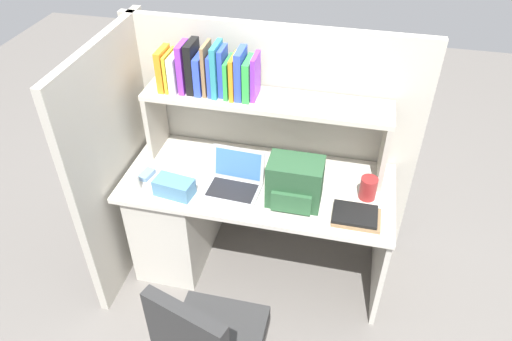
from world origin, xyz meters
TOP-DOWN VIEW (x-y plane):
  - ground_plane at (0.00, 0.00)m, footprint 8.00×8.00m
  - desk at (-0.39, 0.00)m, footprint 1.60×0.70m
  - cubicle_partition_rear at (0.00, 0.38)m, footprint 1.84×0.05m
  - cubicle_partition_left at (-0.85, -0.05)m, footprint 0.05×1.06m
  - overhead_hutch at (0.00, 0.20)m, footprint 1.44×0.28m
  - reference_books_on_shelf at (-0.33, 0.20)m, footprint 0.57×0.19m
  - laptop at (-0.12, -0.08)m, footprint 0.32×0.27m
  - backpack at (0.24, -0.12)m, footprint 0.30×0.22m
  - computer_mouse at (-0.66, -0.11)m, footprint 0.08×0.11m
  - paper_cup at (-0.68, -0.24)m, footprint 0.08×0.08m
  - tissue_box at (-0.44, -0.22)m, footprint 0.23×0.15m
  - snack_canister at (0.64, -0.00)m, footprint 0.10×0.10m
  - desk_book_stack at (0.59, -0.19)m, footprint 0.26×0.19m

SIDE VIEW (x-z plane):
  - ground_plane at x=0.00m, z-range 0.00..0.00m
  - desk at x=-0.39m, z-range 0.04..0.77m
  - computer_mouse at x=-0.66m, z-range 0.73..0.76m
  - desk_book_stack at x=0.59m, z-range 0.73..0.77m
  - cubicle_partition_rear at x=0.00m, z-range 0.00..1.55m
  - cubicle_partition_left at x=-0.85m, z-range 0.00..1.55m
  - tissue_box at x=-0.44m, z-range 0.73..0.83m
  - laptop at x=-0.12m, z-range 0.67..0.89m
  - paper_cup at x=-0.68m, z-range 0.73..0.84m
  - snack_canister at x=0.64m, z-range 0.73..0.86m
  - backpack at x=0.24m, z-range 0.73..1.00m
  - overhead_hutch at x=0.00m, z-range 0.86..1.31m
  - reference_books_on_shelf at x=-0.33m, z-range 1.16..1.46m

